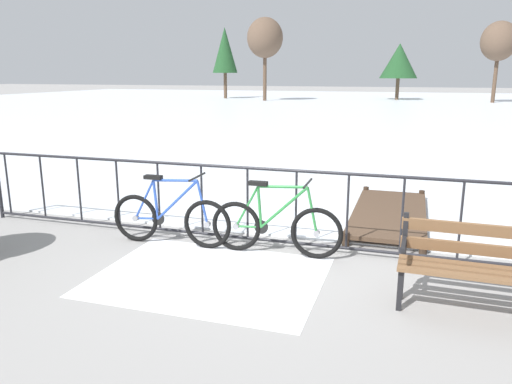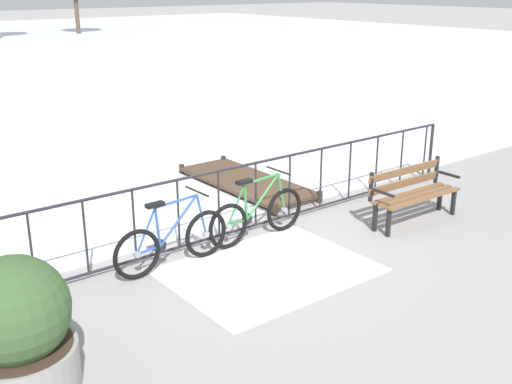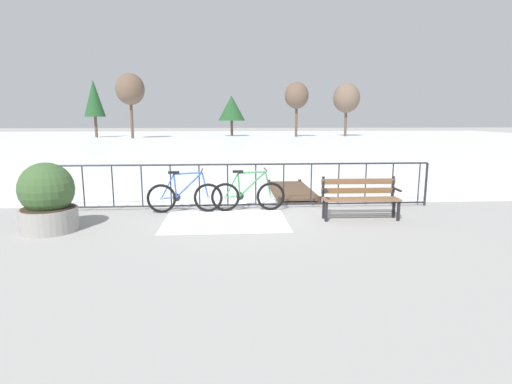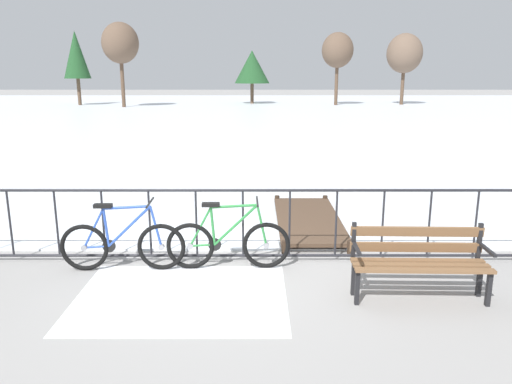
{
  "view_description": "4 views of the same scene",
  "coord_description": "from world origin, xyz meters",
  "px_view_note": "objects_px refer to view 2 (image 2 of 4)",
  "views": [
    {
      "loc": [
        1.72,
        -6.09,
        2.27
      ],
      "look_at": [
        -0.28,
        0.21,
        0.68
      ],
      "focal_mm": 34.85,
      "sensor_mm": 36.0,
      "label": 1
    },
    {
      "loc": [
        -5.02,
        -6.84,
        3.55
      ],
      "look_at": [
        -0.07,
        -0.52,
        0.83
      ],
      "focal_mm": 43.58,
      "sensor_mm": 36.0,
      "label": 2
    },
    {
      "loc": [
        -0.31,
        -9.48,
        2.12
      ],
      "look_at": [
        0.29,
        -0.66,
        0.51
      ],
      "focal_mm": 28.52,
      "sensor_mm": 36.0,
      "label": 3
    },
    {
      "loc": [
        0.52,
        -6.75,
        2.64
      ],
      "look_at": [
        0.55,
        0.27,
        0.96
      ],
      "focal_mm": 34.73,
      "sensor_mm": 36.0,
      "label": 4
    }
  ],
  "objects_px": {
    "park_bench": "(412,190)",
    "planter_with_shrub": "(16,330)",
    "bicycle_near_railing": "(257,215)",
    "bicycle_second": "(172,241)"
  },
  "relations": [
    {
      "from": "bicycle_second",
      "to": "bicycle_near_railing",
      "type": "bearing_deg",
      "value": 2.46
    },
    {
      "from": "bicycle_near_railing",
      "to": "planter_with_shrub",
      "type": "height_order",
      "value": "planter_with_shrub"
    },
    {
      "from": "park_bench",
      "to": "planter_with_shrub",
      "type": "xyz_separation_m",
      "value": [
        -6.19,
        -0.55,
        0.11
      ]
    },
    {
      "from": "bicycle_near_railing",
      "to": "bicycle_second",
      "type": "bearing_deg",
      "value": -177.54
    },
    {
      "from": "bicycle_second",
      "to": "park_bench",
      "type": "xyz_separation_m",
      "value": [
        3.77,
        -0.84,
        0.14
      ]
    },
    {
      "from": "bicycle_near_railing",
      "to": "bicycle_second",
      "type": "distance_m",
      "value": 1.44
    },
    {
      "from": "bicycle_second",
      "to": "planter_with_shrub",
      "type": "distance_m",
      "value": 2.79
    },
    {
      "from": "bicycle_second",
      "to": "planter_with_shrub",
      "type": "xyz_separation_m",
      "value": [
        -2.41,
        -1.38,
        0.25
      ]
    },
    {
      "from": "bicycle_near_railing",
      "to": "park_bench",
      "type": "xyz_separation_m",
      "value": [
        2.33,
        -0.9,
        0.14
      ]
    },
    {
      "from": "park_bench",
      "to": "bicycle_near_railing",
      "type": "bearing_deg",
      "value": 158.91
    }
  ]
}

